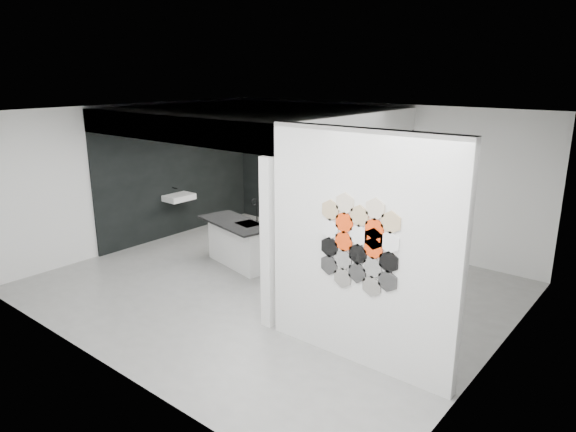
{
  "coord_description": "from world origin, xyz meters",
  "views": [
    {
      "loc": [
        5.09,
        -5.84,
        3.38
      ],
      "look_at": [
        0.1,
        0.3,
        1.15
      ],
      "focal_mm": 32.0,
      "sensor_mm": 36.0,
      "label": 1
    }
  ],
  "objects_px": {
    "stockpot": "(284,164)",
    "bottle_dark": "(301,166)",
    "kettle": "(356,175)",
    "wall_basin": "(179,197)",
    "glass_vase": "(373,177)",
    "glass_bowl": "(372,178)",
    "utensil_cup": "(282,165)",
    "partition_panel": "(360,251)",
    "kitchen_island": "(240,242)"
  },
  "relations": [
    {
      "from": "stockpot",
      "to": "bottle_dark",
      "type": "relative_size",
      "value": 1.27
    },
    {
      "from": "stockpot",
      "to": "utensil_cup",
      "type": "relative_size",
      "value": 1.84
    },
    {
      "from": "glass_vase",
      "to": "bottle_dark",
      "type": "bearing_deg",
      "value": 180.0
    },
    {
      "from": "kettle",
      "to": "utensil_cup",
      "type": "height_order",
      "value": "kettle"
    },
    {
      "from": "glass_vase",
      "to": "glass_bowl",
      "type": "bearing_deg",
      "value": 0.0
    },
    {
      "from": "partition_panel",
      "to": "stockpot",
      "type": "bearing_deg",
      "value": 138.3
    },
    {
      "from": "wall_basin",
      "to": "stockpot",
      "type": "distance_m",
      "value": 2.42
    },
    {
      "from": "kitchen_island",
      "to": "partition_panel",
      "type": "bearing_deg",
      "value": -9.96
    },
    {
      "from": "stockpot",
      "to": "wall_basin",
      "type": "bearing_deg",
      "value": -118.62
    },
    {
      "from": "partition_panel",
      "to": "wall_basin",
      "type": "distance_m",
      "value": 5.78
    },
    {
      "from": "wall_basin",
      "to": "glass_bowl",
      "type": "distance_m",
      "value": 4.0
    },
    {
      "from": "partition_panel",
      "to": "kitchen_island",
      "type": "bearing_deg",
      "value": 157.27
    },
    {
      "from": "kettle",
      "to": "wall_basin",
      "type": "bearing_deg",
      "value": -159.18
    },
    {
      "from": "kitchen_island",
      "to": "stockpot",
      "type": "bearing_deg",
      "value": 125.06
    },
    {
      "from": "partition_panel",
      "to": "utensil_cup",
      "type": "relative_size",
      "value": 24.43
    },
    {
      "from": "stockpot",
      "to": "glass_vase",
      "type": "bearing_deg",
      "value": 0.0
    },
    {
      "from": "partition_panel",
      "to": "stockpot",
      "type": "xyz_separation_m",
      "value": [
        -4.34,
        3.87,
        0.01
      ]
    },
    {
      "from": "wall_basin",
      "to": "bottle_dark",
      "type": "height_order",
      "value": "bottle_dark"
    },
    {
      "from": "partition_panel",
      "to": "utensil_cup",
      "type": "xyz_separation_m",
      "value": [
        -4.38,
        3.87,
        -0.02
      ]
    },
    {
      "from": "wall_basin",
      "to": "kitchen_island",
      "type": "height_order",
      "value": "kitchen_island"
    },
    {
      "from": "kitchen_island",
      "to": "utensil_cup",
      "type": "xyz_separation_m",
      "value": [
        -1.05,
        2.47,
        0.96
      ]
    },
    {
      "from": "partition_panel",
      "to": "kettle",
      "type": "xyz_separation_m",
      "value": [
        -2.46,
        3.87,
        -0.01
      ]
    },
    {
      "from": "glass_vase",
      "to": "bottle_dark",
      "type": "xyz_separation_m",
      "value": [
        -1.78,
        0.0,
        0.01
      ]
    },
    {
      "from": "glass_bowl",
      "to": "kitchen_island",
      "type": "bearing_deg",
      "value": -116.81
    },
    {
      "from": "partition_panel",
      "to": "kitchen_island",
      "type": "distance_m",
      "value": 3.73
    },
    {
      "from": "bottle_dark",
      "to": "stockpot",
      "type": "bearing_deg",
      "value": 180.0
    },
    {
      "from": "kitchen_island",
      "to": "bottle_dark",
      "type": "distance_m",
      "value": 2.71
    },
    {
      "from": "utensil_cup",
      "to": "partition_panel",
      "type": "bearing_deg",
      "value": -41.44
    },
    {
      "from": "kettle",
      "to": "stockpot",
      "type": "bearing_deg",
      "value": 166.34
    },
    {
      "from": "kettle",
      "to": "bottle_dark",
      "type": "xyz_separation_m",
      "value": [
        -1.4,
        0.0,
        0.01
      ]
    },
    {
      "from": "partition_panel",
      "to": "utensil_cup",
      "type": "bearing_deg",
      "value": 138.56
    },
    {
      "from": "wall_basin",
      "to": "partition_panel",
      "type": "bearing_deg",
      "value": -18.23
    },
    {
      "from": "wall_basin",
      "to": "utensil_cup",
      "type": "distance_m",
      "value": 2.39
    },
    {
      "from": "wall_basin",
      "to": "glass_vase",
      "type": "height_order",
      "value": "glass_vase"
    },
    {
      "from": "glass_bowl",
      "to": "utensil_cup",
      "type": "bearing_deg",
      "value": 180.0
    },
    {
      "from": "bottle_dark",
      "to": "utensil_cup",
      "type": "distance_m",
      "value": 0.52
    },
    {
      "from": "glass_vase",
      "to": "partition_panel",
      "type": "bearing_deg",
      "value": -61.77
    },
    {
      "from": "kettle",
      "to": "glass_vase",
      "type": "bearing_deg",
      "value": -13.66
    },
    {
      "from": "kitchen_island",
      "to": "wall_basin",
      "type": "bearing_deg",
      "value": -178.0
    },
    {
      "from": "wall_basin",
      "to": "utensil_cup",
      "type": "bearing_deg",
      "value": 62.22
    },
    {
      "from": "glass_bowl",
      "to": "utensil_cup",
      "type": "height_order",
      "value": "utensil_cup"
    },
    {
      "from": "kettle",
      "to": "glass_vase",
      "type": "height_order",
      "value": "glass_vase"
    },
    {
      "from": "kitchen_island",
      "to": "kettle",
      "type": "distance_m",
      "value": 2.79
    },
    {
      "from": "wall_basin",
      "to": "glass_vase",
      "type": "distance_m",
      "value": 4.01
    },
    {
      "from": "partition_panel",
      "to": "utensil_cup",
      "type": "height_order",
      "value": "partition_panel"
    },
    {
      "from": "bottle_dark",
      "to": "utensil_cup",
      "type": "height_order",
      "value": "bottle_dark"
    },
    {
      "from": "wall_basin",
      "to": "kettle",
      "type": "relative_size",
      "value": 3.59
    },
    {
      "from": "utensil_cup",
      "to": "wall_basin",
      "type": "bearing_deg",
      "value": -117.78
    },
    {
      "from": "partition_panel",
      "to": "stockpot",
      "type": "relative_size",
      "value": 13.27
    },
    {
      "from": "kitchen_island",
      "to": "kettle",
      "type": "bearing_deg",
      "value": 83.45
    }
  ]
}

